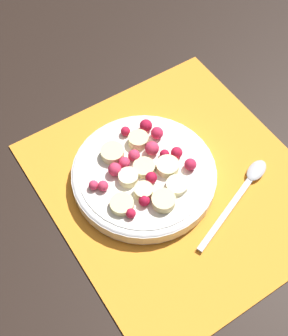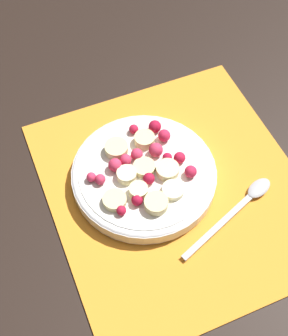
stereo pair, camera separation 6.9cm
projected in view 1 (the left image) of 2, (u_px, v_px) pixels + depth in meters
ground_plane at (177, 185)px, 0.72m from camera, size 3.00×3.00×0.00m
placemat at (177, 184)px, 0.72m from camera, size 0.41×0.37×0.01m
fruit_bowl at (144, 174)px, 0.70m from camera, size 0.22×0.22×0.05m
spoon at (245, 186)px, 0.71m from camera, size 0.08×0.18×0.01m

